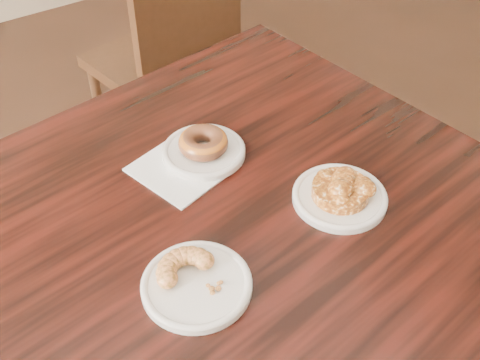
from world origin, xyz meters
TOP-DOWN VIEW (x-y plane):
  - cafe_table at (0.10, 0.05)m, footprint 1.11×1.11m
  - chair_far at (0.43, 1.04)m, footprint 0.49×0.49m
  - napkin at (0.08, 0.23)m, footprint 0.20×0.20m
  - plate_donut at (0.13, 0.24)m, footprint 0.16×0.16m
  - plate_cruller at (-0.04, -0.02)m, footprint 0.17×0.17m
  - plate_fritter at (0.27, 0.00)m, footprint 0.17×0.17m
  - glazed_donut at (0.13, 0.24)m, footprint 0.10×0.10m
  - apple_fritter at (0.27, 0.00)m, footprint 0.14×0.14m
  - cruller_fragment at (-0.04, -0.02)m, footprint 0.11×0.11m

SIDE VIEW (x-z plane):
  - cafe_table at x=0.10m, z-range 0.00..0.75m
  - chair_far at x=0.43m, z-range 0.00..0.90m
  - napkin at x=0.08m, z-range 0.75..0.75m
  - plate_cruller at x=-0.04m, z-range 0.75..0.76m
  - plate_fritter at x=0.27m, z-range 0.75..0.76m
  - plate_donut at x=0.13m, z-range 0.75..0.77m
  - cruller_fragment at x=-0.04m, z-range 0.76..0.79m
  - apple_fritter at x=0.27m, z-range 0.76..0.80m
  - glazed_donut at x=0.13m, z-range 0.77..0.80m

